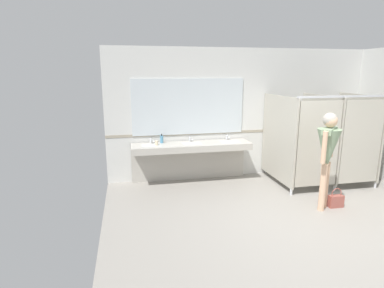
{
  "coord_description": "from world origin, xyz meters",
  "views": [
    {
      "loc": [
        -2.73,
        -4.24,
        2.4
      ],
      "look_at": [
        -1.58,
        1.28,
        1.12
      ],
      "focal_mm": 29.51,
      "sensor_mm": 36.0,
      "label": 1
    }
  ],
  "objects": [
    {
      "name": "vanity_counter",
      "position": [
        -1.38,
        2.4,
        0.66
      ],
      "size": [
        2.6,
        0.6,
        1.01
      ],
      "color": "#B2ADA3",
      "rests_on": "ground_plane"
    },
    {
      "name": "person_standing",
      "position": [
        0.65,
        0.47,
        1.11
      ],
      "size": [
        0.56,
        0.56,
        1.74
      ],
      "color": "#DBAD89",
      "rests_on": "ground_plane"
    },
    {
      "name": "mirror_panel",
      "position": [
        -1.38,
        2.61,
        1.66
      ],
      "size": [
        2.5,
        0.02,
        1.23
      ],
      "primitive_type": "cube",
      "color": "silver",
      "rests_on": "wall_back"
    },
    {
      "name": "paper_cup",
      "position": [
        -2.14,
        2.27,
        0.94
      ],
      "size": [
        0.07,
        0.07,
        0.1
      ],
      "primitive_type": "cylinder",
      "color": "beige",
      "rests_on": "vanity_counter"
    },
    {
      "name": "wall_back_tile_band",
      "position": [
        0.0,
        2.62,
        1.05
      ],
      "size": [
        6.41,
        0.01,
        0.06
      ],
      "primitive_type": "cube",
      "color": "#9E937F",
      "rests_on": "wall_back"
    },
    {
      "name": "handbag",
      "position": [
        0.93,
        0.48,
        0.12
      ],
      "size": [
        0.27,
        0.12,
        0.36
      ],
      "color": "#934C42",
      "rests_on": "ground_plane"
    },
    {
      "name": "soap_dispenser",
      "position": [
        -2.01,
        2.49,
        0.98
      ],
      "size": [
        0.07,
        0.07,
        0.2
      ],
      "color": "teal",
      "rests_on": "vanity_counter"
    },
    {
      "name": "wall_back",
      "position": [
        0.0,
        2.69,
        1.47
      ],
      "size": [
        6.41,
        0.12,
        2.94
      ],
      "primitive_type": "cube",
      "color": "silver",
      "rests_on": "ground_plane"
    },
    {
      "name": "ground_plane",
      "position": [
        0.0,
        0.0,
        -0.05
      ],
      "size": [
        6.41,
        5.85,
        0.1
      ],
      "primitive_type": "cube",
      "color": "gray"
    },
    {
      "name": "bathroom_stalls",
      "position": [
        1.41,
        1.66,
        1.03
      ],
      "size": [
        2.01,
        1.49,
        1.97
      ],
      "color": "#B2AD9E",
      "rests_on": "ground_plane"
    }
  ]
}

